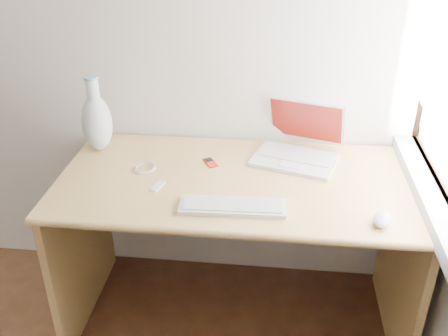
# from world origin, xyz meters

# --- Properties ---
(back_wall) EXTENTS (3.50, 0.04, 2.60)m
(back_wall) POSITION_xyz_m (0.00, 1.75, 1.30)
(back_wall) COLOR silver
(back_wall) RESTS_ON floor
(desk) EXTENTS (1.46, 0.73, 0.77)m
(desk) POSITION_xyz_m (0.96, 1.46, 0.55)
(desk) COLOR tan
(desk) RESTS_ON floor
(laptop) EXTENTS (0.40, 0.38, 0.23)m
(laptop) POSITION_xyz_m (1.19, 1.59, 0.82)
(laptop) COLOR white
(laptop) RESTS_ON desk
(external_keyboard) EXTENTS (0.39, 0.13, 0.02)m
(external_keyboard) POSITION_xyz_m (0.96, 1.15, 0.78)
(external_keyboard) COLOR white
(external_keyboard) RESTS_ON desk
(mouse) EXTENTS (0.09, 0.12, 0.04)m
(mouse) POSITION_xyz_m (1.49, 1.11, 0.79)
(mouse) COLOR white
(mouse) RESTS_ON desk
(ipod) EXTENTS (0.08, 0.09, 0.01)m
(ipod) POSITION_xyz_m (0.83, 1.48, 0.77)
(ipod) COLOR #AE180C
(ipod) RESTS_ON desk
(cable_coil) EXTENTS (0.13, 0.13, 0.01)m
(cable_coil) POSITION_xyz_m (0.56, 1.41, 0.77)
(cable_coil) COLOR white
(cable_coil) RESTS_ON desk
(remote) EXTENTS (0.05, 0.09, 0.01)m
(remote) POSITION_xyz_m (0.65, 1.27, 0.77)
(remote) COLOR white
(remote) RESTS_ON desk
(vase) EXTENTS (0.13, 0.13, 0.34)m
(vase) POSITION_xyz_m (0.32, 1.56, 0.91)
(vase) COLOR white
(vase) RESTS_ON desk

